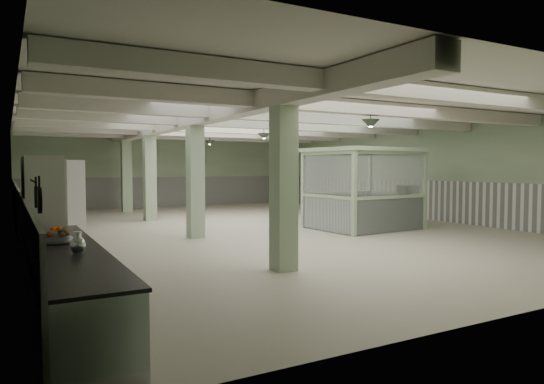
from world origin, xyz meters
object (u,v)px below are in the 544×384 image
prep_counter (65,281)px  guard_booth (363,175)px  walkin_cooler (43,215)px  filing_cabinet (407,206)px

prep_counter → guard_booth: bearing=29.1°
prep_counter → walkin_cooler: size_ratio=2.25×
prep_counter → guard_booth: guard_booth is taller
guard_booth → filing_cabinet: bearing=-15.2°
walkin_cooler → filing_cabinet: (11.26, 1.96, -0.41)m
walkin_cooler → guard_booth: size_ratio=0.71×
prep_counter → walkin_cooler: 3.07m
prep_counter → guard_booth: 11.00m
prep_counter → filing_cabinet: filing_cabinet is taller
walkin_cooler → filing_cabinet: bearing=9.9°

